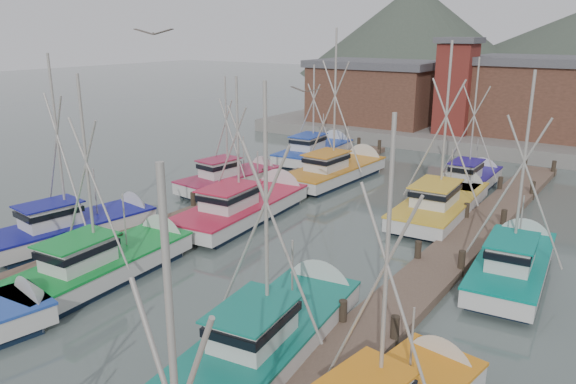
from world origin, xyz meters
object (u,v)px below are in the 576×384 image
Objects in this scene: boat_12 at (339,170)px; lookout_tower at (456,85)px; boat_8 at (248,206)px; boat_4 at (110,262)px.

lookout_tower is at bearing 83.09° from boat_12.
boat_12 is at bearing -98.85° from lookout_tower.
lookout_tower is 17.46m from boat_12.
boat_8 is at bearing -95.77° from lookout_tower.
boat_8 is (-0.09, 9.72, -0.00)m from boat_4.
boat_4 reaches higher than boat_8.
boat_8 is (-2.73, -26.96, -4.87)m from lookout_tower.
boat_4 is 0.84× the size of boat_12.
boat_4 is at bearing -94.48° from boat_8.
boat_12 reaches higher than lookout_tower.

